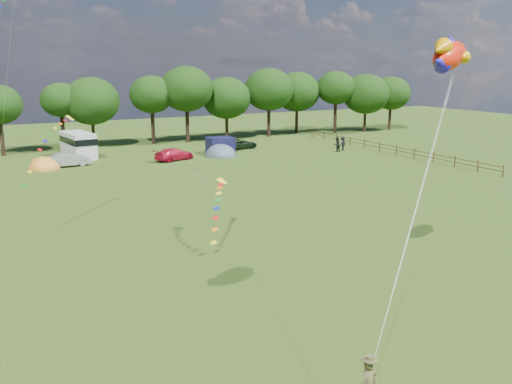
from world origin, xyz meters
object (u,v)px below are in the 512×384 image
car_b (68,160)px  walker_a (337,144)px  car_d (240,144)px  campervan_c (78,144)px  car_c (174,154)px  tent_greyblue (221,156)px  walker_b (343,144)px  tent_orange (45,169)px  fish_kite (448,56)px

car_b → walker_a: 31.27m
car_b → walker_a: bearing=-103.2°
car_d → campervan_c: (-19.38, 2.68, 0.94)m
car_c → tent_greyblue: (5.81, 0.22, -0.66)m
car_d → tent_greyblue: bearing=125.8°
walker_b → car_d: bearing=-54.2°
tent_orange → tent_greyblue: tent_greyblue is taller
fish_kite → walker_a: (21.06, 37.13, -10.12)m
car_d → tent_orange: bearing=91.2°
campervan_c → walker_a: size_ratio=3.37×
walker_b → fish_kite: bearing=39.8°
car_d → tent_orange: tent_orange is taller
car_b → campervan_c: bearing=-25.3°
car_b → walker_b: bearing=-102.0°
tent_greyblue → walker_b: size_ratio=2.32×
fish_kite → walker_a: fish_kite is taller
car_b → car_d: size_ratio=0.91×
car_c → campervan_c: campervan_c is taller
tent_greyblue → fish_kite: (-7.20, -40.89, 11.02)m
car_d → walker_b: size_ratio=2.62×
car_c → car_d: 11.16m
tent_greyblue → walker_a: walker_a is taller
car_d → campervan_c: 19.59m
tent_orange → tent_greyblue: bearing=-2.8°
tent_orange → car_c: bearing=-5.0°
car_d → walker_a: (9.36, -7.79, 0.29)m
car_c → walker_b: size_ratio=2.59×
car_b → car_c: bearing=-101.6°
walker_b → walker_a: bearing=2.2°
car_c → tent_orange: (-13.67, 1.19, -0.66)m
car_d → tent_greyblue: (-4.50, -4.04, -0.61)m
tent_orange → campervan_c: bearing=51.3°
car_b → tent_orange: car_b is taller
tent_greyblue → walker_b: 15.46m
car_c → campervan_c: 11.45m
tent_orange → tent_greyblue: (19.48, -0.97, -0.00)m
fish_kite → walker_b: size_ratio=2.08×
car_b → tent_greyblue: size_ratio=1.03×
car_d → walker_a: bearing=-135.9°
tent_greyblue → fish_kite: 42.95m
fish_kite → walker_a: size_ratio=1.98×
car_b → fish_kite: 44.49m
car_c → walker_a: (19.68, -3.53, 0.24)m
tent_orange → walker_a: 33.69m
campervan_c → tent_orange: (-4.60, -5.75, -1.54)m
car_b → car_d: (21.50, 2.77, -0.11)m
car_c → tent_greyblue: 5.86m
car_c → car_d: bearing=-86.6°
campervan_c → car_d: bearing=-104.8°
car_b → car_c: 11.28m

